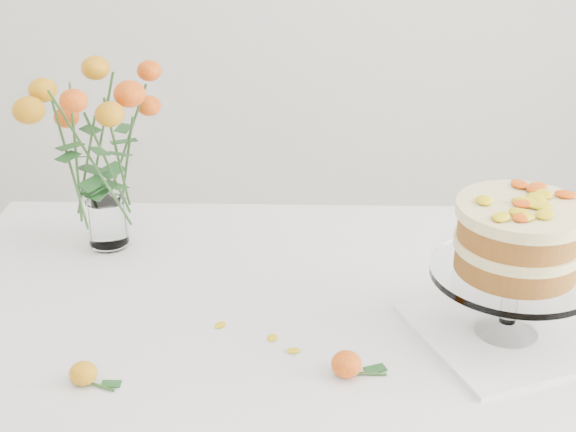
# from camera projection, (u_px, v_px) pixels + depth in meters

# --- Properties ---
(table) EXTENTS (1.43, 0.93, 0.76)m
(table) POSITION_uv_depth(u_px,v_px,m) (285.00, 334.00, 1.64)
(table) COLOR tan
(table) RESTS_ON ground
(napkin) EXTENTS (0.40, 0.40, 0.01)m
(napkin) POSITION_uv_depth(u_px,v_px,m) (505.00, 333.00, 1.48)
(napkin) COLOR white
(napkin) RESTS_ON table
(cake_stand) EXTENTS (0.30, 0.30, 0.27)m
(cake_stand) POSITION_uv_depth(u_px,v_px,m) (517.00, 245.00, 1.40)
(cake_stand) COLOR white
(cake_stand) RESTS_ON napkin
(rose_vase) EXTENTS (0.36, 0.36, 0.45)m
(rose_vase) POSITION_uv_depth(u_px,v_px,m) (98.00, 136.00, 1.70)
(rose_vase) COLOR white
(rose_vase) RESTS_ON table
(loose_rose_near) EXTENTS (0.08, 0.05, 0.04)m
(loose_rose_near) POSITION_uv_depth(u_px,v_px,m) (83.00, 373.00, 1.35)
(loose_rose_near) COLOR orange
(loose_rose_near) RESTS_ON table
(loose_rose_far) EXTENTS (0.10, 0.05, 0.05)m
(loose_rose_far) POSITION_uv_depth(u_px,v_px,m) (347.00, 364.00, 1.37)
(loose_rose_far) COLOR red
(loose_rose_far) RESTS_ON table
(stray_petal_a) EXTENTS (0.03, 0.02, 0.00)m
(stray_petal_a) POSITION_uv_depth(u_px,v_px,m) (220.00, 325.00, 1.51)
(stray_petal_a) COLOR yellow
(stray_petal_a) RESTS_ON table
(stray_petal_b) EXTENTS (0.03, 0.02, 0.00)m
(stray_petal_b) POSITION_uv_depth(u_px,v_px,m) (272.00, 338.00, 1.47)
(stray_petal_b) COLOR yellow
(stray_petal_b) RESTS_ON table
(stray_petal_c) EXTENTS (0.03, 0.02, 0.00)m
(stray_petal_c) POSITION_uv_depth(u_px,v_px,m) (293.00, 351.00, 1.44)
(stray_petal_c) COLOR yellow
(stray_petal_c) RESTS_ON table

